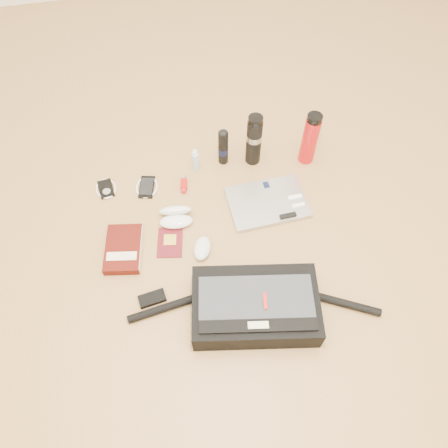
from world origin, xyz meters
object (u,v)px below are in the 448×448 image
object	(u,v)px
messenger_bag	(255,306)
laptop	(268,203)
book	(124,249)
thermos_red	(310,139)
thermos_black	(254,140)

from	to	relation	value
messenger_bag	laptop	distance (m)	0.50
messenger_bag	book	world-z (taller)	messenger_bag
laptop	thermos_red	bearing A→B (deg)	39.81
thermos_red	book	bearing A→B (deg)	-159.23
messenger_bag	thermos_black	size ratio (longest dim) A/B	3.52
messenger_bag	thermos_black	world-z (taller)	thermos_black
thermos_black	thermos_red	bearing A→B (deg)	-10.09
laptop	thermos_black	xyz separation A→B (m)	(-0.01, 0.26, 0.12)
book	thermos_black	size ratio (longest dim) A/B	0.89
messenger_bag	thermos_black	distance (m)	0.75
thermos_black	laptop	bearing A→B (deg)	-88.76
messenger_bag	thermos_red	bearing A→B (deg)	68.71
laptop	thermos_red	world-z (taller)	thermos_red
laptop	thermos_black	bearing A→B (deg)	88.80
messenger_bag	laptop	size ratio (longest dim) A/B	2.72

